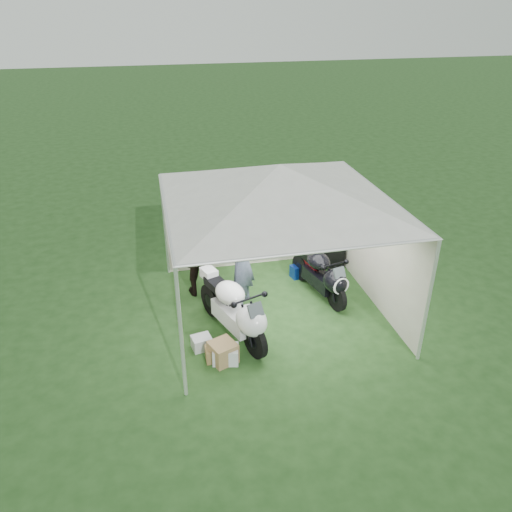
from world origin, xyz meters
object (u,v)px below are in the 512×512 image
object	(u,v)px
crate_1	(223,352)
person_blue_jacket	(242,262)
motorcycle_white	(235,309)
equipment_box	(331,255)
canopy_tent	(279,187)
motorcycle_black	(322,273)
crate_3	(216,353)
crate_0	(226,354)
person_dark_jacket	(198,252)
crate_2	(202,343)
paddock_stand	(299,271)

from	to	relation	value
crate_1	person_blue_jacket	bearing A→B (deg)	68.50
motorcycle_white	equipment_box	xyz separation A→B (m)	(2.66, 2.22, -0.34)
canopy_tent	motorcycle_black	distance (m)	2.30
equipment_box	crate_3	xyz separation A→B (m)	(-3.10, -2.78, -0.13)
equipment_box	crate_0	xyz separation A→B (m)	(-2.95, -2.86, -0.11)
person_dark_jacket	crate_0	distance (m)	2.48
equipment_box	crate_2	world-z (taller)	equipment_box
paddock_stand	person_dark_jacket	xyz separation A→B (m)	(-2.22, -0.16, 0.81)
motorcycle_white	crate_3	size ratio (longest dim) A/B	5.62
crate_0	crate_3	distance (m)	0.17
canopy_tent	crate_2	distance (m)	3.08
motorcycle_black	crate_1	distance (m)	2.85
person_dark_jacket	equipment_box	distance (m)	3.22
motorcycle_white	motorcycle_black	xyz separation A→B (m)	(1.98, 1.00, -0.07)
canopy_tent	person_blue_jacket	size ratio (longest dim) A/B	2.92
motorcycle_white	crate_1	distance (m)	0.82
canopy_tent	paddock_stand	xyz separation A→B (m)	(0.82, 1.13, -2.43)
equipment_box	crate_2	distance (m)	4.11
canopy_tent	motorcycle_white	xyz separation A→B (m)	(-0.96, -0.73, -1.98)
crate_1	canopy_tent	bearing A→B (deg)	46.28
paddock_stand	crate_0	bearing A→B (deg)	-129.64
person_dark_jacket	person_blue_jacket	bearing A→B (deg)	165.39
person_blue_jacket	motorcycle_white	bearing A→B (deg)	12.44
motorcycle_black	equipment_box	world-z (taller)	motorcycle_black
motorcycle_white	crate_2	size ratio (longest dim) A/B	6.29
motorcycle_black	crate_1	world-z (taller)	motorcycle_black
canopy_tent	motorcycle_black	world-z (taller)	canopy_tent
canopy_tent	motorcycle_white	size ratio (longest dim) A/B	2.70
crate_0	crate_3	xyz separation A→B (m)	(-0.15, 0.08, -0.02)
canopy_tent	person_dark_jacket	distance (m)	2.36
canopy_tent	crate_1	distance (m)	3.04
motorcycle_black	paddock_stand	xyz separation A→B (m)	(-0.20, 0.86, -0.39)
canopy_tent	crate_3	distance (m)	3.11
person_dark_jacket	crate_1	world-z (taller)	person_dark_jacket
equipment_box	crate_0	distance (m)	4.11
motorcycle_white	crate_2	distance (m)	0.84
paddock_stand	motorcycle_black	bearing A→B (deg)	-76.83
crate_1	crate_2	world-z (taller)	crate_1
person_blue_jacket	person_dark_jacket	bearing A→B (deg)	-99.66
person_blue_jacket	crate_2	size ratio (longest dim) A/B	5.82
motorcycle_black	motorcycle_white	bearing A→B (deg)	-166.35
person_dark_jacket	crate_0	xyz separation A→B (m)	(0.15, -2.35, -0.81)
crate_1	crate_3	xyz separation A→B (m)	(-0.11, 0.06, -0.06)
paddock_stand	equipment_box	bearing A→B (deg)	22.07
equipment_box	crate_0	bearing A→B (deg)	-135.90
motorcycle_white	motorcycle_black	bearing A→B (deg)	6.42
crate_3	motorcycle_black	bearing A→B (deg)	32.81
crate_3	equipment_box	bearing A→B (deg)	41.87
paddock_stand	canopy_tent	bearing A→B (deg)	-126.04
person_dark_jacket	crate_0	world-z (taller)	person_dark_jacket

